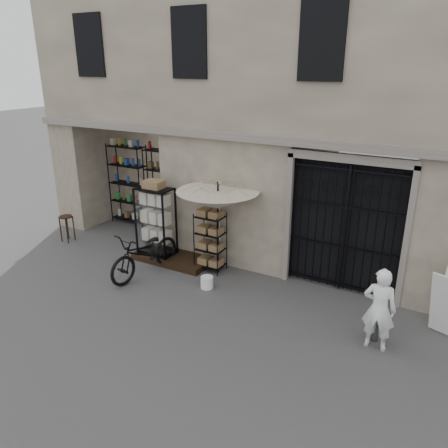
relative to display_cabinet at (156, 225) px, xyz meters
The scene contains 14 objects.
ground 3.34m from the display_cabinet, 27.80° to the right, with size 80.00×80.00×0.00m, color black.
main_building 5.20m from the display_cabinet, 41.49° to the left, with size 14.00×4.00×9.00m, color tan.
shop_recess 2.19m from the display_cabinet, 141.92° to the left, with size 3.00×1.70×3.00m, color black.
shop_shelving 2.51m from the display_cabinet, 133.55° to the left, with size 2.70×0.50×2.50m, color black.
iron_gate 4.68m from the display_cabinet, ahead, with size 2.50×0.21×3.00m.
step_platform 0.96m from the display_cabinet, ahead, with size 2.00×0.90×0.15m, color black.
display_cabinet is the anchor object (origin of this frame).
wire_rack 1.57m from the display_cabinet, ahead, with size 0.67×0.50×1.47m.
market_umbrella 2.06m from the display_cabinet, ahead, with size 2.12×2.14×2.72m.
white_bucket 2.23m from the display_cabinet, 20.64° to the right, with size 0.28×0.28×0.27m, color white.
bicycle 1.31m from the display_cabinet, 69.15° to the right, with size 0.74×1.11×2.12m, color black.
wooden_stool 3.02m from the display_cabinet, behind, with size 0.45×0.45×0.75m.
steel_bollard 5.77m from the display_cabinet, ahead, with size 0.14×0.14×0.77m, color #4F5157.
shopkeeper 5.90m from the display_cabinet, 11.39° to the right, with size 0.57×1.55×0.37m, color white.
Camera 1 is at (3.72, -6.73, 4.80)m, focal length 35.00 mm.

